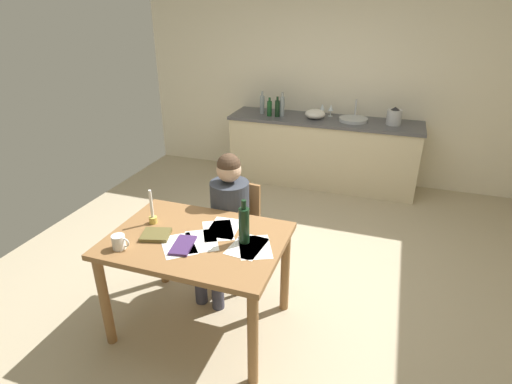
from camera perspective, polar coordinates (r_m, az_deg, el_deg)
ground_plane at (r=3.82m, az=2.40°, el=-11.88°), size 5.20×5.20×0.04m
wall_back at (r=5.68m, az=10.51°, el=14.82°), size 5.20×0.12×2.60m
kitchen_counter at (r=5.55m, az=9.22°, el=5.58°), size 2.46×0.64×0.90m
dining_table at (r=2.96m, az=-8.18°, el=-8.28°), size 1.22×0.88×0.78m
chair_at_table at (r=3.57m, az=-2.95°, el=-4.95°), size 0.44×0.44×0.87m
person_seated at (r=3.36m, az=-4.18°, el=-3.30°), size 0.37×0.61×1.19m
coffee_mug at (r=2.88m, az=-18.56°, el=-6.62°), size 0.13×0.09×0.10m
candlestick at (r=3.11m, az=-14.25°, el=-3.00°), size 0.06×0.06×0.27m
book_magazine at (r=2.96m, az=-13.79°, el=-5.83°), size 0.23×0.22×0.03m
book_cookery at (r=2.81m, az=-10.15°, el=-7.33°), size 0.17×0.26×0.02m
paper_letter at (r=2.86m, az=-7.60°, el=-6.76°), size 0.33×0.36×0.00m
paper_bill at (r=2.83m, az=-10.76°, el=-7.34°), size 0.35×0.36×0.00m
paper_envelope at (r=2.96m, az=-5.33°, el=-5.38°), size 0.33×0.36×0.00m
paper_receipt at (r=2.99m, az=-4.48°, el=-5.00°), size 0.24×0.31×0.00m
paper_notice at (r=2.76m, az=-0.14°, el=-7.69°), size 0.31×0.36×0.00m
paper_flyer at (r=2.77m, az=-1.27°, el=-7.56°), size 0.24×0.32×0.00m
wine_bottle_on_table at (r=2.75m, az=-1.68°, el=-4.59°), size 0.07×0.07×0.32m
sink_unit at (r=5.37m, az=13.43°, el=9.84°), size 0.36×0.36×0.24m
bottle_oil at (r=5.58m, az=0.87°, el=12.15°), size 0.06×0.06×0.30m
bottle_vinegar at (r=5.46m, az=1.89°, el=11.61°), size 0.06×0.06×0.24m
bottle_wine_red at (r=5.43m, az=2.99°, el=11.60°), size 0.06×0.06×0.26m
bottle_sauce at (r=5.44m, az=3.67°, el=11.85°), size 0.06×0.06×0.31m
mixing_bowl at (r=5.39m, az=8.25°, el=10.72°), size 0.26×0.26×0.12m
stovetop_kettle at (r=5.33m, az=18.72°, el=9.92°), size 0.18×0.18×0.22m
wine_glass_near_sink at (r=5.53m, az=10.41°, el=11.45°), size 0.07×0.07×0.15m
wine_glass_by_kettle at (r=5.55m, az=9.25°, el=11.58°), size 0.07×0.07×0.15m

